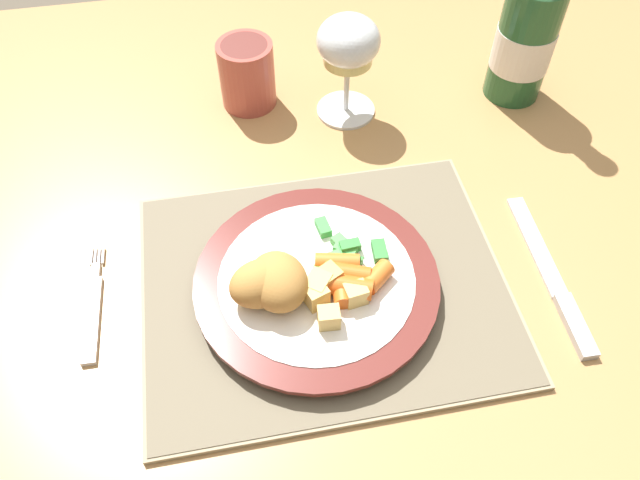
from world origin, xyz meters
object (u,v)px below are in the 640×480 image
fork (93,311)px  bottle (528,29)px  dining_table (306,247)px  table_knife (556,286)px  drinking_cup (247,73)px  dinner_plate (317,283)px  wine_glass (348,47)px

fork → bottle: bearing=25.1°
dining_table → table_knife: (0.23, -0.16, 0.08)m
drinking_cup → bottle: bearing=-7.3°
fork → drinking_cup: bearing=57.1°
dinner_plate → wine_glass: (0.09, 0.27, 0.08)m
dinner_plate → table_knife: dinner_plate is taller
dining_table → bottle: (0.30, 0.14, 0.17)m
wine_glass → bottle: bearing=-0.4°
bottle → drinking_cup: bottle is taller
dinner_plate → drinking_cup: 0.31m
dinner_plate → bottle: bearing=40.7°
fork → dinner_plate: bearing=-4.7°
bottle → dining_table: bearing=-154.3°
dining_table → bottle: bearing=25.7°
dining_table → wine_glass: wine_glass is taller
table_knife → bottle: (0.07, 0.30, 0.09)m
dinner_plate → table_knife: (0.24, -0.04, -0.01)m
dinner_plate → wine_glass: wine_glass is taller
table_knife → drinking_cup: bearing=127.7°
bottle → fork: bearing=-154.9°
table_knife → wine_glass: (-0.15, 0.31, 0.09)m
table_knife → drinking_cup: 0.44m
dining_table → wine_glass: (0.08, 0.15, 0.18)m
dinner_plate → wine_glass: size_ratio=1.80×
table_knife → bottle: bottle is taller
table_knife → drinking_cup: drinking_cup is taller
dining_table → dinner_plate: size_ratio=6.13×
fork → drinking_cup: size_ratio=1.62×
dining_table → drinking_cup: bearing=102.0°
dining_table → fork: bearing=-155.7°
fork → bottle: bottle is taller
fork → table_knife: 0.46m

